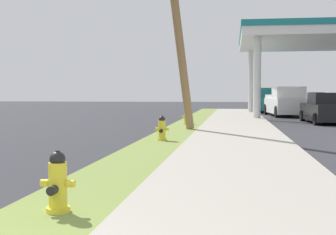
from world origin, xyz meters
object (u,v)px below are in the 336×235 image
fire_hydrant_nearest (58,185)px  truck_white_at_forecourt (286,103)px  car_black_by_far_pump (326,109)px  fire_hydrant_second (162,130)px  fire_hydrant_third (186,117)px  truck_teal_on_apron (269,101)px  utility_pole_midground (176,14)px

fire_hydrant_nearest → truck_white_at_forecourt: bearing=78.3°
truck_white_at_forecourt → car_black_by_far_pump: bearing=-80.2°
fire_hydrant_second → fire_hydrant_third: same height
fire_hydrant_second → truck_white_at_forecourt: bearing=72.8°
fire_hydrant_nearest → fire_hydrant_third: bearing=90.3°
car_black_by_far_pump → truck_white_at_forecourt: 7.39m
car_black_by_far_pump → fire_hydrant_nearest: bearing=-109.3°
fire_hydrant_nearest → car_black_by_far_pump: size_ratio=0.16×
truck_white_at_forecourt → truck_teal_on_apron: same height
fire_hydrant_second → utility_pole_midground: bearing=91.0°
truck_teal_on_apron → fire_hydrant_nearest: bearing=-98.4°
car_black_by_far_pump → fire_hydrant_third: bearing=-153.9°
truck_teal_on_apron → car_black_by_far_pump: bearing=-82.4°
fire_hydrant_nearest → truck_teal_on_apron: (4.93, 33.47, 0.47)m
fire_hydrant_third → car_black_by_far_pump: size_ratio=0.16×
fire_hydrant_third → truck_teal_on_apron: bearing=73.9°
fire_hydrant_second → truck_teal_on_apron: truck_teal_on_apron is taller
fire_hydrant_third → fire_hydrant_nearest: bearing=-89.7°
truck_white_at_forecourt → truck_teal_on_apron: (-0.61, 6.76, 0.00)m
fire_hydrant_second → fire_hydrant_third: 7.47m
fire_hydrant_third → fire_hydrant_second: bearing=-89.9°
fire_hydrant_second → fire_hydrant_third: bearing=90.1°
fire_hydrant_nearest → car_black_by_far_pump: 20.58m
car_black_by_far_pump → truck_teal_on_apron: truck_teal_on_apron is taller
fire_hydrant_nearest → truck_teal_on_apron: size_ratio=0.14×
utility_pole_midground → fire_hydrant_second: bearing=-89.0°
fire_hydrant_third → car_black_by_far_pump: car_black_by_far_pump is taller
utility_pole_midground → fire_hydrant_nearest: bearing=-89.4°
fire_hydrant_second → truck_white_at_forecourt: truck_white_at_forecourt is taller
fire_hydrant_second → car_black_by_far_pump: 12.84m
fire_hydrant_second → fire_hydrant_third: size_ratio=1.00×
fire_hydrant_nearest → utility_pole_midground: bearing=90.6°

